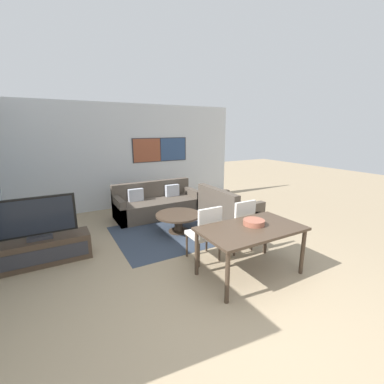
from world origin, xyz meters
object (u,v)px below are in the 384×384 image
(sofa_side, at_px, (227,211))
(coffee_table, at_px, (178,218))
(television, at_px, (37,218))
(sofa_main, at_px, (156,205))
(dining_chair_left, at_px, (206,231))
(dining_chair_centre, at_px, (240,223))
(fruit_bowl, at_px, (254,222))
(dining_table, at_px, (251,233))
(tv_console, at_px, (42,251))

(sofa_side, distance_m, coffee_table, 1.24)
(television, height_order, sofa_main, television)
(television, xyz_separation_m, coffee_table, (2.51, 0.09, -0.47))
(dining_chair_left, xyz_separation_m, dining_chair_centre, (0.72, 0.02, 0.00))
(sofa_side, bearing_deg, fruit_bowl, 153.82)
(television, xyz_separation_m, dining_chair_left, (2.35, -1.24, -0.24))
(dining_table, distance_m, dining_chair_centre, 0.78)
(coffee_table, bearing_deg, tv_console, -177.98)
(dining_chair_left, relative_size, fruit_bowl, 2.98)
(dining_chair_centre, bearing_deg, fruit_bowl, -112.54)
(coffee_table, relative_size, dining_chair_left, 1.00)
(dining_chair_centre, bearing_deg, coffee_table, 113.39)
(tv_console, height_order, sofa_main, sofa_main)
(television, height_order, fruit_bowl, television)
(coffee_table, xyz_separation_m, dining_chair_centre, (0.56, -1.31, 0.23))
(dining_chair_left, bearing_deg, dining_table, -61.20)
(television, relative_size, sofa_side, 0.80)
(television, bearing_deg, coffee_table, 2.00)
(tv_console, relative_size, dining_chair_left, 1.54)
(dining_chair_centre, distance_m, fruit_bowl, 0.71)
(television, bearing_deg, fruit_bowl, -32.98)
(sofa_side, distance_m, fruit_bowl, 2.16)
(coffee_table, height_order, dining_table, dining_table)
(sofa_side, xyz_separation_m, coffee_table, (-1.24, 0.04, 0.02))
(television, bearing_deg, dining_chair_centre, -21.60)
(sofa_main, bearing_deg, dining_chair_centre, -77.56)
(sofa_side, bearing_deg, dining_chair_centre, 152.13)
(sofa_side, bearing_deg, television, 90.77)
(tv_console, bearing_deg, dining_chair_left, -27.77)
(sofa_main, xyz_separation_m, sofa_side, (1.24, -1.29, -0.00))
(coffee_table, xyz_separation_m, fruit_bowl, (0.31, -1.92, 0.49))
(sofa_main, distance_m, sofa_side, 1.79)
(coffee_table, distance_m, dining_chair_left, 1.36)
(dining_table, relative_size, dining_chair_left, 1.60)
(sofa_main, height_order, dining_chair_centre, dining_chair_centre)
(television, relative_size, dining_table, 0.74)
(coffee_table, bearing_deg, television, -178.00)
(sofa_side, xyz_separation_m, fruit_bowl, (-0.93, -1.88, 0.51))
(sofa_main, height_order, dining_chair_left, dining_chair_left)
(dining_chair_left, bearing_deg, sofa_side, 42.79)
(television, relative_size, fruit_bowl, 3.54)
(dining_chair_centre, bearing_deg, dining_table, -118.01)
(sofa_side, distance_m, dining_chair_left, 1.92)
(tv_console, relative_size, sofa_side, 1.03)
(coffee_table, bearing_deg, sofa_side, -1.73)
(sofa_side, height_order, dining_chair_centre, dining_chair_centre)
(tv_console, bearing_deg, coffee_table, 2.02)
(dining_chair_centre, bearing_deg, tv_console, 158.41)
(dining_chair_left, bearing_deg, television, 152.21)
(tv_console, xyz_separation_m, sofa_main, (2.51, 1.34, 0.06))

